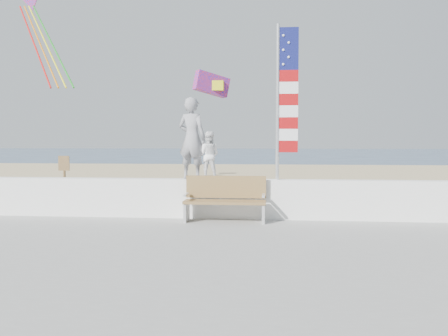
{
  "coord_description": "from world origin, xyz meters",
  "views": [
    {
      "loc": [
        1.26,
        -8.84,
        1.97
      ],
      "look_at": [
        0.2,
        1.8,
        1.35
      ],
      "focal_mm": 38.0,
      "sensor_mm": 36.0,
      "label": 1
    }
  ],
  "objects_px": {
    "flag": "(283,95)",
    "child": "(208,155)",
    "adult": "(192,138)",
    "bench": "(225,198)"
  },
  "relations": [
    {
      "from": "flag",
      "to": "child",
      "type": "bearing_deg",
      "value": 179.99
    },
    {
      "from": "child",
      "to": "flag",
      "type": "height_order",
      "value": "flag"
    },
    {
      "from": "adult",
      "to": "child",
      "type": "distance_m",
      "value": 0.55
    },
    {
      "from": "bench",
      "to": "flag",
      "type": "distance_m",
      "value": 2.67
    },
    {
      "from": "child",
      "to": "bench",
      "type": "relative_size",
      "value": 0.61
    },
    {
      "from": "adult",
      "to": "child",
      "type": "height_order",
      "value": "adult"
    },
    {
      "from": "adult",
      "to": "child",
      "type": "relative_size",
      "value": 1.71
    },
    {
      "from": "child",
      "to": "flag",
      "type": "bearing_deg",
      "value": -175.76
    },
    {
      "from": "adult",
      "to": "flag",
      "type": "relative_size",
      "value": 0.54
    },
    {
      "from": "adult",
      "to": "flag",
      "type": "xyz_separation_m",
      "value": [
        2.09,
        -0.0,
        0.97
      ]
    }
  ]
}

